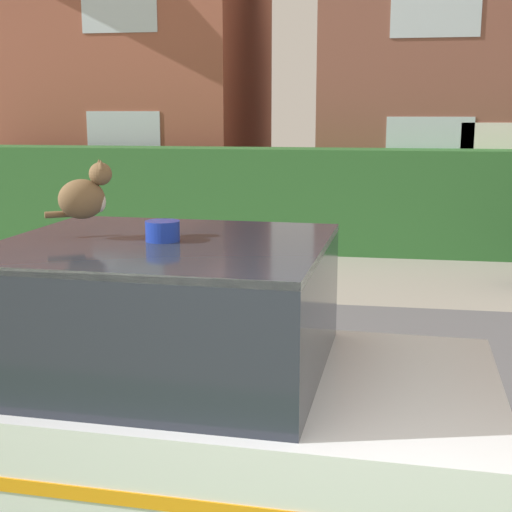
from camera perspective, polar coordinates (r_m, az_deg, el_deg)
road_strip at (r=5.86m, az=7.42°, el=-11.45°), size 28.00×5.76×0.01m
garden_hedge at (r=11.81m, az=2.79°, el=4.51°), size 11.40×0.87×1.69m
police_car at (r=4.19m, az=-9.40°, el=-10.59°), size 4.18×1.94×1.69m
cat at (r=4.01m, az=-13.47°, el=4.78°), size 0.38×0.28×0.32m
house_left at (r=17.20m, az=-14.77°, el=16.44°), size 8.76×6.30×7.59m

